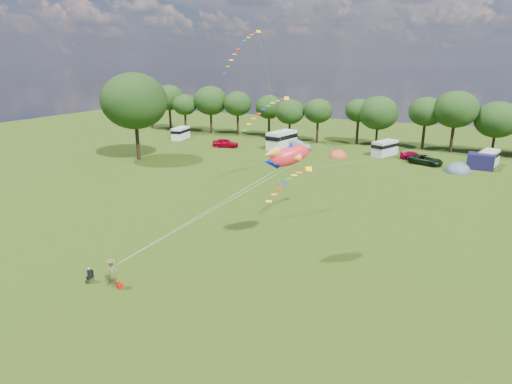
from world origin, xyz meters
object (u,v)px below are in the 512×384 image
at_px(campervan_a, 181,133).
at_px(car_c, 414,156).
at_px(car_b, 297,145).
at_px(fish_kite, 286,156).
at_px(campervan_b, 282,139).
at_px(kite_flyer, 112,275).
at_px(campervan_c, 385,148).
at_px(car_a, 225,143).
at_px(big_tree, 134,101).
at_px(campervan_d, 489,158).
at_px(tent_greyblue, 457,172).
at_px(camp_chair, 90,273).
at_px(car_d, 426,160).
at_px(tent_orange, 338,157).

bearing_deg(campervan_a, car_c, -99.37).
height_order(car_b, fish_kite, fish_kite).
height_order(campervan_b, kite_flyer, campervan_b).
height_order(campervan_b, campervan_c, campervan_b).
bearing_deg(campervan_c, car_a, 123.95).
height_order(campervan_a, campervan_b, campervan_b).
bearing_deg(big_tree, car_b, 42.59).
bearing_deg(big_tree, campervan_d, 20.44).
relative_size(big_tree, campervan_a, 2.66).
distance_m(car_b, kite_flyer, 50.97).
bearing_deg(campervan_c, tent_greyblue, -98.77).
bearing_deg(fish_kite, camp_chair, 173.80).
bearing_deg(tent_greyblue, car_d, 147.70).
height_order(car_c, tent_greyblue, tent_greyblue).
relative_size(car_b, campervan_d, 0.88).
bearing_deg(tent_greyblue, campervan_b, 169.98).
xyz_separation_m(campervan_a, campervan_c, (39.21, 1.53, 0.04)).
distance_m(car_c, tent_greyblue, 8.54).
xyz_separation_m(car_d, fish_kite, (-7.46, -38.12, 7.31)).
bearing_deg(tent_orange, campervan_c, 34.46).
xyz_separation_m(car_c, tent_greyblue, (6.46, -5.57, -0.59)).
relative_size(campervan_c, kite_flyer, 2.78).
bearing_deg(camp_chair, car_d, 84.71).
distance_m(car_d, campervan_c, 7.84).
relative_size(campervan_a, campervan_c, 0.94).
height_order(car_d, tent_orange, car_d).
distance_m(car_a, campervan_a, 12.70).
height_order(car_d, campervan_b, campervan_b).
xyz_separation_m(campervan_a, kite_flyer, (29.79, -50.52, -0.29)).
height_order(big_tree, tent_orange, big_tree).
height_order(campervan_b, tent_greyblue, campervan_b).
bearing_deg(campervan_a, big_tree, -175.13).
bearing_deg(tent_greyblue, big_tree, -164.52).
xyz_separation_m(car_d, campervan_a, (-45.86, 2.59, 0.54)).
bearing_deg(fish_kite, big_tree, 96.77).
height_order(campervan_d, camp_chair, campervan_d).
relative_size(car_b, kite_flyer, 2.32).
bearing_deg(tent_greyblue, campervan_d, 55.93).
relative_size(big_tree, car_d, 2.58).
distance_m(campervan_c, tent_orange, 8.01).
distance_m(campervan_b, camp_chair, 50.64).
xyz_separation_m(big_tree, tent_orange, (28.04, 15.13, -9.00)).
bearing_deg(campervan_c, car_b, 118.55).
relative_size(car_b, tent_greyblue, 1.13).
relative_size(car_b, car_c, 1.10).
bearing_deg(car_c, campervan_c, 69.24).
distance_m(campervan_c, campervan_d, 15.11).
height_order(campervan_c, tent_greyblue, campervan_c).
height_order(tent_orange, kite_flyer, kite_flyer).
xyz_separation_m(campervan_b, camp_chair, (6.07, -50.26, -0.98)).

